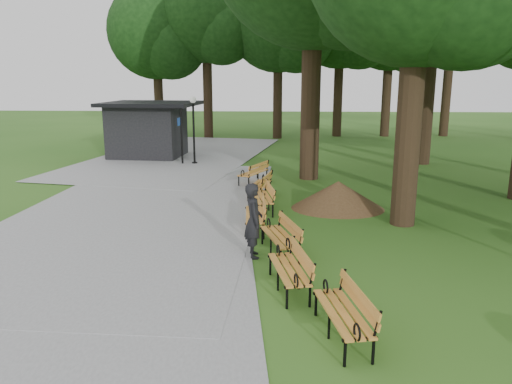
{
  "coord_description": "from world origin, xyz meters",
  "views": [
    {
      "loc": [
        0.61,
        -12.42,
        4.22
      ],
      "look_at": [
        -0.03,
        0.92,
        1.1
      ],
      "focal_mm": 34.76,
      "sensor_mm": 36.0,
      "label": 1
    }
  ],
  "objects_px": {
    "kiosk": "(147,130)",
    "bench_0": "(342,313)",
    "bench_2": "(280,237)",
    "bench_6": "(253,173)",
    "lamp_post": "(193,116)",
    "bench_1": "(289,269)",
    "dirt_mound": "(338,195)",
    "person": "(254,221)",
    "bench_3": "(255,215)",
    "bench_5": "(260,185)",
    "bench_4": "(262,197)"
  },
  "relations": [
    {
      "from": "bench_2",
      "to": "bench_0",
      "type": "bearing_deg",
      "value": -1.87
    },
    {
      "from": "bench_2",
      "to": "bench_3",
      "type": "height_order",
      "value": "same"
    },
    {
      "from": "person",
      "to": "bench_3",
      "type": "xyz_separation_m",
      "value": [
        -0.08,
        2.12,
        -0.46
      ]
    },
    {
      "from": "person",
      "to": "dirt_mound",
      "type": "bearing_deg",
      "value": -39.25
    },
    {
      "from": "kiosk",
      "to": "bench_1",
      "type": "distance_m",
      "value": 18.28
    },
    {
      "from": "bench_1",
      "to": "bench_6",
      "type": "relative_size",
      "value": 1.0
    },
    {
      "from": "dirt_mound",
      "to": "bench_2",
      "type": "distance_m",
      "value": 4.79
    },
    {
      "from": "bench_0",
      "to": "bench_3",
      "type": "height_order",
      "value": "same"
    },
    {
      "from": "bench_1",
      "to": "bench_3",
      "type": "xyz_separation_m",
      "value": [
        -0.88,
        3.99,
        0.0
      ]
    },
    {
      "from": "bench_3",
      "to": "bench_5",
      "type": "xyz_separation_m",
      "value": [
        -0.03,
        3.88,
        0.0
      ]
    },
    {
      "from": "kiosk",
      "to": "bench_6",
      "type": "height_order",
      "value": "kiosk"
    },
    {
      "from": "bench_4",
      "to": "bench_3",
      "type": "bearing_deg",
      "value": -13.34
    },
    {
      "from": "lamp_post",
      "to": "bench_3",
      "type": "relative_size",
      "value": 1.74
    },
    {
      "from": "dirt_mound",
      "to": "bench_6",
      "type": "relative_size",
      "value": 1.33
    },
    {
      "from": "person",
      "to": "kiosk",
      "type": "height_order",
      "value": "kiosk"
    },
    {
      "from": "bench_2",
      "to": "bench_3",
      "type": "distance_m",
      "value": 2.05
    },
    {
      "from": "bench_4",
      "to": "person",
      "type": "bearing_deg",
      "value": -10.52
    },
    {
      "from": "person",
      "to": "bench_5",
      "type": "distance_m",
      "value": 6.02
    },
    {
      "from": "kiosk",
      "to": "bench_0",
      "type": "relative_size",
      "value": 2.46
    },
    {
      "from": "kiosk",
      "to": "dirt_mound",
      "type": "relative_size",
      "value": 1.85
    },
    {
      "from": "bench_1",
      "to": "bench_3",
      "type": "height_order",
      "value": "same"
    },
    {
      "from": "lamp_post",
      "to": "bench_2",
      "type": "bearing_deg",
      "value": -71.46
    },
    {
      "from": "bench_6",
      "to": "lamp_post",
      "type": "bearing_deg",
      "value": -120.66
    },
    {
      "from": "person",
      "to": "bench_2",
      "type": "distance_m",
      "value": 0.8
    },
    {
      "from": "bench_4",
      "to": "bench_5",
      "type": "height_order",
      "value": "same"
    },
    {
      "from": "bench_0",
      "to": "bench_4",
      "type": "distance_m",
      "value": 8.07
    },
    {
      "from": "bench_5",
      "to": "person",
      "type": "bearing_deg",
      "value": 11.7
    },
    {
      "from": "bench_0",
      "to": "bench_1",
      "type": "bearing_deg",
      "value": -166.55
    },
    {
      "from": "bench_3",
      "to": "bench_4",
      "type": "distance_m",
      "value": 2.07
    },
    {
      "from": "bench_2",
      "to": "lamp_post",
      "type": "bearing_deg",
      "value": -178.13
    },
    {
      "from": "kiosk",
      "to": "bench_6",
      "type": "distance_m",
      "value": 8.91
    },
    {
      "from": "person",
      "to": "bench_0",
      "type": "xyz_separation_m",
      "value": [
        1.66,
        -3.72,
        -0.46
      ]
    },
    {
      "from": "dirt_mound",
      "to": "bench_3",
      "type": "distance_m",
      "value": 3.58
    },
    {
      "from": "bench_4",
      "to": "lamp_post",
      "type": "bearing_deg",
      "value": -166.79
    },
    {
      "from": "lamp_post",
      "to": "bench_1",
      "type": "xyz_separation_m",
      "value": [
        4.4,
        -14.63,
        -1.92
      ]
    },
    {
      "from": "dirt_mound",
      "to": "bench_5",
      "type": "bearing_deg",
      "value": 151.59
    },
    {
      "from": "dirt_mound",
      "to": "bench_6",
      "type": "height_order",
      "value": "dirt_mound"
    },
    {
      "from": "kiosk",
      "to": "lamp_post",
      "type": "height_order",
      "value": "lamp_post"
    },
    {
      "from": "lamp_post",
      "to": "dirt_mound",
      "type": "xyz_separation_m",
      "value": [
        6.11,
        -8.18,
        -1.9
      ]
    },
    {
      "from": "bench_4",
      "to": "bench_5",
      "type": "distance_m",
      "value": 1.82
    },
    {
      "from": "person",
      "to": "bench_1",
      "type": "relative_size",
      "value": 0.95
    },
    {
      "from": "dirt_mound",
      "to": "bench_3",
      "type": "xyz_separation_m",
      "value": [
        -2.59,
        -2.47,
        -0.02
      ]
    },
    {
      "from": "bench_3",
      "to": "bench_5",
      "type": "height_order",
      "value": "same"
    },
    {
      "from": "bench_1",
      "to": "bench_5",
      "type": "distance_m",
      "value": 7.92
    },
    {
      "from": "person",
      "to": "bench_1",
      "type": "distance_m",
      "value": 2.09
    },
    {
      "from": "lamp_post",
      "to": "bench_0",
      "type": "relative_size",
      "value": 1.74
    },
    {
      "from": "lamp_post",
      "to": "bench_2",
      "type": "relative_size",
      "value": 1.74
    },
    {
      "from": "lamp_post",
      "to": "bench_0",
      "type": "height_order",
      "value": "lamp_post"
    },
    {
      "from": "bench_2",
      "to": "bench_5",
      "type": "distance_m",
      "value": 5.86
    },
    {
      "from": "dirt_mound",
      "to": "bench_1",
      "type": "xyz_separation_m",
      "value": [
        -1.71,
        -6.45,
        -0.02
      ]
    }
  ]
}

